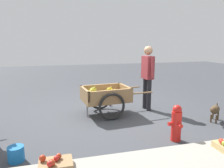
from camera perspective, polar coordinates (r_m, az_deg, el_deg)
ground_plane at (r=5.64m, az=1.07°, el=-7.41°), size 24.00×24.00×0.00m
fruit_cart at (r=5.39m, az=-1.69°, el=-3.43°), size 1.72×1.00×0.72m
vendor_person at (r=5.76m, az=9.20°, el=3.08°), size 0.23×0.59×1.66m
dog at (r=5.47m, az=25.08°, el=-6.10°), size 0.53×0.48×0.40m
fire_hydrant at (r=4.18m, az=16.31°, el=-9.67°), size 0.25×0.25×0.67m
plastic_bucket at (r=3.75m, az=-23.58°, el=-16.24°), size 0.24×0.24×0.23m
mixed_fruit_crate at (r=3.21m, az=-14.40°, el=-20.37°), size 0.44×0.32×0.31m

